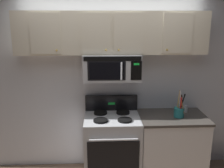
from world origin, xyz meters
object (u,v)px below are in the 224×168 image
at_px(over_range_microwave, 112,67).
at_px(utensil_crock_teal, 179,110).
at_px(salt_shaker, 186,109).
at_px(stove_range, 112,146).

xyz_separation_m(over_range_microwave, utensil_crock_teal, (0.91, -0.16, -0.58)).
bearing_deg(utensil_crock_teal, over_range_microwave, 170.35).
bearing_deg(over_range_microwave, salt_shaker, 1.05).
height_order(stove_range, utensil_crock_teal, utensil_crock_teal).
relative_size(stove_range, over_range_microwave, 1.47).
height_order(stove_range, salt_shaker, stove_range).
bearing_deg(stove_range, over_range_microwave, 90.14).
bearing_deg(salt_shaker, utensil_crock_teal, -131.49).
relative_size(stove_range, utensil_crock_teal, 2.88).
relative_size(utensil_crock_teal, salt_shaker, 4.12).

